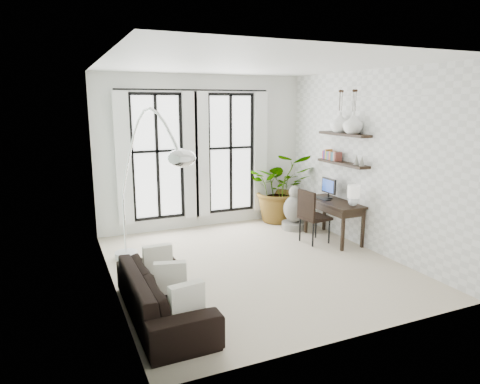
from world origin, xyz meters
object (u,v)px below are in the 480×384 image
buddha (294,211)px  desk (335,204)px  arc_lamp (146,148)px  sofa (163,293)px  plant (280,187)px  desk_chair (311,213)px

buddha → desk: bearing=-73.2°
arc_lamp → sofa: bearing=-95.0°
desk → buddha: (-0.30, 0.99, -0.33)m
plant → desk_chair: plant is taller
sofa → desk: 4.10m
desk_chair → arc_lamp: (-3.15, -0.53, 1.41)m
desk → desk_chair: (-0.49, 0.06, -0.14)m
desk_chair → arc_lamp: size_ratio=0.40×
desk → arc_lamp: bearing=-172.7°
sofa → plant: plant is taller
desk → arc_lamp: size_ratio=0.51×
sofa → desk_chair: bearing=-63.3°
desk_chair → sofa: bearing=-158.7°
desk → plant: bearing=99.5°
sofa → plant: bearing=-47.3°
buddha → plant: bearing=88.2°
sofa → plant: size_ratio=1.34×
plant → arc_lamp: arc_lamp is taller
desk → buddha: size_ratio=1.41×
arc_lamp → buddha: size_ratio=2.79×
buddha → sofa: bearing=-142.8°
desk → arc_lamp: (-3.64, -0.46, 1.28)m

